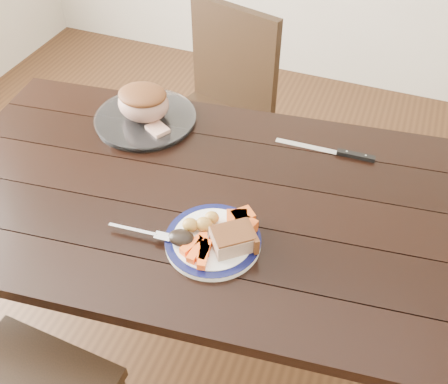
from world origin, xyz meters
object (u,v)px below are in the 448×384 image
(serving_platter, at_px, (146,120))
(carving_knife, at_px, (343,153))
(roast_joint, at_px, (144,104))
(dinner_plate, at_px, (213,241))
(chair_far, at_px, (219,106))
(pork_slice, at_px, (233,239))
(fork, at_px, (145,233))
(dining_table, at_px, (202,214))

(serving_platter, height_order, carving_knife, serving_platter)
(roast_joint, bearing_deg, dinner_plate, -44.95)
(chair_far, relative_size, roast_joint, 5.32)
(carving_knife, bearing_deg, pork_slice, -113.30)
(dinner_plate, height_order, fork, fork)
(dinner_plate, distance_m, fork, 0.18)
(dinner_plate, height_order, roast_joint, roast_joint)
(serving_platter, height_order, roast_joint, roast_joint)
(dining_table, height_order, fork, fork)
(fork, bearing_deg, carving_knife, 46.33)
(chair_far, xyz_separation_m, carving_knife, (0.59, -0.41, 0.23))
(dinner_plate, height_order, serving_platter, serving_platter)
(dining_table, bearing_deg, dinner_plate, -57.45)
(serving_platter, relative_size, carving_knife, 1.05)
(dining_table, xyz_separation_m, carving_knife, (0.35, 0.32, 0.10))
(chair_far, distance_m, serving_platter, 0.54)
(dining_table, distance_m, fork, 0.25)
(serving_platter, xyz_separation_m, fork, (0.24, -0.47, 0.01))
(chair_far, bearing_deg, serving_platter, 96.21)
(serving_platter, distance_m, fork, 0.52)
(chair_far, distance_m, dinner_plate, 0.99)
(pork_slice, relative_size, carving_knife, 0.32)
(pork_slice, distance_m, roast_joint, 0.64)
(dining_table, bearing_deg, carving_knife, 42.47)
(dinner_plate, bearing_deg, fork, -164.62)
(fork, height_order, roast_joint, roast_joint)
(pork_slice, xyz_separation_m, carving_knife, (0.19, 0.49, -0.04))
(dinner_plate, distance_m, roast_joint, 0.59)
(dining_table, distance_m, carving_knife, 0.49)
(chair_far, relative_size, dinner_plate, 3.64)
(dining_table, xyz_separation_m, pork_slice, (0.16, -0.17, 0.14))
(dining_table, relative_size, dinner_plate, 6.63)
(chair_far, height_order, serving_platter, chair_far)
(dinner_plate, xyz_separation_m, pork_slice, (0.06, -0.00, 0.04))
(dinner_plate, xyz_separation_m, carving_knife, (0.25, 0.49, -0.00))
(dinner_plate, distance_m, serving_platter, 0.59)
(fork, relative_size, roast_joint, 1.02)
(fork, bearing_deg, dinner_plate, 10.28)
(chair_far, relative_size, serving_platter, 2.76)
(chair_far, bearing_deg, pork_slice, 129.11)
(dining_table, height_order, chair_far, chair_far)
(pork_slice, distance_m, carving_knife, 0.53)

